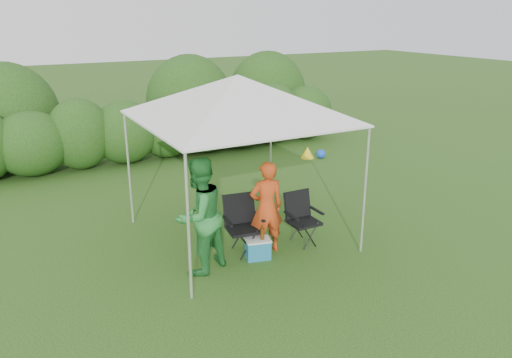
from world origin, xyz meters
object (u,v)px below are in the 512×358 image
chair_left (242,220)px  cooler (258,248)px  woman (199,216)px  canopy (238,97)px  man (266,207)px  chair_right (301,215)px

chair_left → cooler: size_ratio=2.09×
chair_left → woman: bearing=-152.6°
woman → canopy: bearing=-165.7°
canopy → chair_left: bearing=-112.3°
man → cooler: man is taller
chair_right → woman: 1.94m
chair_right → woman: (-1.90, -0.11, 0.39)m
canopy → chair_left: 2.00m
chair_right → cooler: chair_right is taller
cooler → chair_right: bearing=25.6°
man → woman: (-1.21, -0.10, 0.13)m
man → cooler: 0.68m
canopy → chair_right: (0.82, -0.71, -1.96)m
man → woman: woman is taller
chair_left → man: size_ratio=0.62×
chair_right → man: 0.74m
man → cooler: (-0.25, -0.17, -0.61)m
canopy → cooler: 2.47m
chair_right → man: bearing=-178.2°
woman → chair_left: bearing=175.7°
woman → cooler: (0.96, -0.07, -0.73)m
chair_left → canopy: bearing=76.2°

